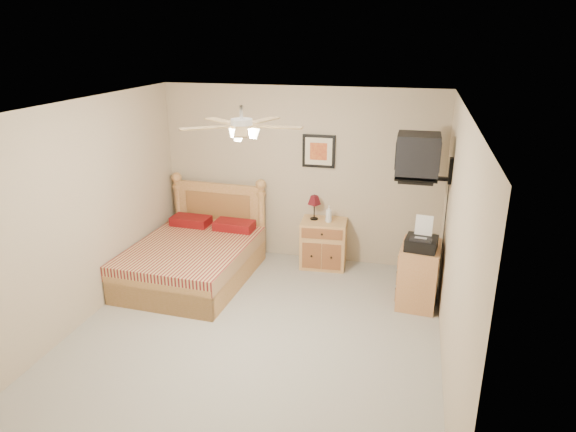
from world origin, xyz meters
name	(u,v)px	position (x,y,z in m)	size (l,w,h in m)	color
floor	(254,336)	(0.00, 0.00, 0.00)	(4.50, 4.50, 0.00)	gray
ceiling	(248,107)	(0.00, 0.00, 2.50)	(4.00, 4.50, 0.04)	white
wall_back	(300,175)	(0.00, 2.25, 1.25)	(4.00, 0.04, 2.50)	tan
wall_front	(140,357)	(0.00, -2.25, 1.25)	(4.00, 0.04, 2.50)	tan
wall_left	(80,215)	(-2.00, 0.00, 1.25)	(0.04, 4.50, 2.50)	tan
wall_right	(455,249)	(2.00, 0.00, 1.25)	(0.04, 4.50, 2.50)	tan
bed	(190,238)	(-1.22, 1.12, 0.61)	(1.44, 1.88, 1.22)	#A37732
nightstand	(324,243)	(0.41, 2.00, 0.34)	(0.63, 0.47, 0.68)	tan
table_lamp	(314,207)	(0.26, 2.04, 0.86)	(0.19, 0.19, 0.35)	#570F18
lotion_bottle	(329,214)	(0.47, 1.98, 0.80)	(0.09, 0.09, 0.24)	silver
framed_picture	(319,151)	(0.27, 2.23, 1.62)	(0.46, 0.04, 0.46)	black
dresser	(419,274)	(1.73, 1.22, 0.38)	(0.45, 0.65, 0.76)	#BA723D
fax_machine	(422,234)	(1.73, 1.10, 0.95)	(0.36, 0.38, 0.38)	black
magazine_lower	(416,237)	(1.66, 1.46, 0.78)	(0.17, 0.23, 0.02)	#B2A691
magazine_upper	(418,235)	(1.69, 1.47, 0.80)	(0.19, 0.27, 0.02)	gray
wall_tv	(431,158)	(1.75, 1.34, 1.81)	(0.56, 0.46, 0.58)	black
ceiling_fan	(242,126)	(0.00, -0.20, 2.36)	(1.14, 1.14, 0.28)	white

